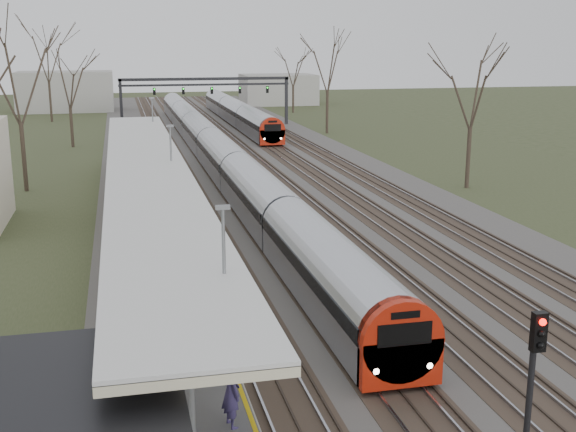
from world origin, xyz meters
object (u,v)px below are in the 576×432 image
(signal_post, at_px, (534,364))
(train_far, at_px, (237,112))
(train_near, at_px, (211,145))
(passenger, at_px, (231,392))

(signal_post, bearing_deg, train_far, 86.15)
(train_near, xyz_separation_m, train_far, (7.00, 29.25, 0.00))
(train_far, relative_size, signal_post, 11.03)
(passenger, bearing_deg, train_near, -22.05)
(train_near, bearing_deg, passenger, -96.65)
(signal_post, bearing_deg, passenger, 166.46)
(train_far, distance_m, signal_post, 78.29)
(train_far, bearing_deg, signal_post, -93.85)
(train_far, xyz_separation_m, passenger, (-12.49, -76.36, 0.46))
(train_far, relative_size, passenger, 24.02)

